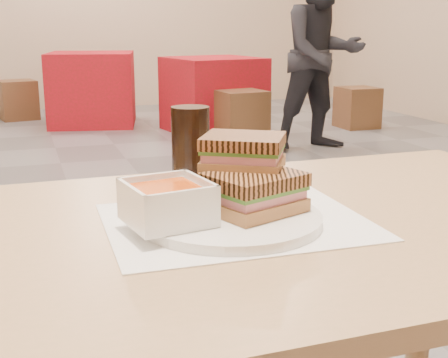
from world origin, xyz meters
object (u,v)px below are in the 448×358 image
object	(u,v)px
bg_chair_1r	(357,107)
bg_chair_2l	(18,100)
panini_lower	(254,192)
patron_b	(322,54)
plate	(231,219)
bg_chair_1l	(241,116)
main_table	(258,291)
bg_chair_2r	(186,98)
bg_table_2	(93,89)
soup_bowl	(167,204)
cola_glass	(191,147)
bg_table_1	(213,95)

from	to	relation	value
bg_chair_1r	bg_chair_2l	xyz separation A→B (m)	(-3.26, 1.68, 0.01)
panini_lower	patron_b	xyz separation A→B (m)	(2.07, 3.76, -0.00)
plate	bg_chair_1l	world-z (taller)	plate
main_table	bg_chair_2r	bearing A→B (deg)	76.01
bg_chair_1r	bg_chair_2r	world-z (taller)	bg_chair_2r
bg_table_2	bg_chair_1l	world-z (taller)	bg_table_2
panini_lower	bg_chair_1r	distance (m)	5.49
bg_chair_1r	patron_b	xyz separation A→B (m)	(-0.86, -0.84, 0.59)
bg_chair_2r	patron_b	distance (m)	2.19
soup_bowl	cola_glass	distance (m)	0.26
bg_table_2	bg_chair_2l	xyz separation A→B (m)	(-0.75, 0.62, -0.16)
main_table	soup_bowl	xyz separation A→B (m)	(-0.14, -0.01, 0.16)
main_table	patron_b	world-z (taller)	patron_b
bg_table_2	bg_chair_2l	bearing A→B (deg)	140.39
main_table	cola_glass	bearing A→B (deg)	101.10
panini_lower	bg_table_2	xyz separation A→B (m)	(0.41, 5.66, -0.42)
panini_lower	bg_chair_2r	bearing A→B (deg)	75.92
patron_b	bg_table_2	bearing A→B (deg)	130.95
soup_bowl	bg_table_2	world-z (taller)	soup_bowl
bg_table_1	bg_chair_2r	xyz separation A→B (m)	(-0.03, 0.92, -0.13)
panini_lower	bg_chair_2r	world-z (taller)	panini_lower
bg_chair_2l	bg_chair_2r	distance (m)	1.85
panini_lower	bg_table_1	world-z (taller)	panini_lower
plate	panini_lower	world-z (taller)	panini_lower
plate	bg_chair_2l	distance (m)	6.31
bg_table_2	bg_chair_2l	world-z (taller)	bg_table_2
bg_chair_1r	plate	bearing A→B (deg)	-122.81
soup_bowl	patron_b	distance (m)	4.36
bg_chair_1l	bg_chair_2l	distance (m)	2.73
main_table	patron_b	bearing A→B (deg)	61.28
main_table	bg_chair_1l	xyz separation A→B (m)	(1.55, 4.31, -0.41)
main_table	bg_chair_2l	xyz separation A→B (m)	(-0.34, 6.28, -0.42)
bg_table_2	bg_chair_2r	xyz separation A→B (m)	(1.04, 0.12, -0.14)
cola_glass	patron_b	world-z (taller)	patron_b
bg_table_2	plate	bearing A→B (deg)	-94.57
bg_table_2	bg_chair_1l	xyz separation A→B (m)	(1.15, -1.35, -0.15)
panini_lower	soup_bowl	bearing A→B (deg)	-175.58
bg_chair_2r	patron_b	size ratio (longest dim) A/B	0.31
bg_table_2	patron_b	world-z (taller)	patron_b
soup_bowl	bg_chair_1r	world-z (taller)	soup_bowl
cola_glass	bg_chair_2l	xyz separation A→B (m)	(-0.30, 6.06, -0.61)
plate	bg_chair_1l	size ratio (longest dim) A/B	0.59
panini_lower	bg_table_2	world-z (taller)	panini_lower
plate	bg_chair_2r	bearing A→B (deg)	75.58
bg_chair_1r	panini_lower	bearing A→B (deg)	-122.49
main_table	bg_chair_2r	size ratio (longest dim) A/B	2.47
bg_table_2	bg_chair_1r	distance (m)	2.73
soup_bowl	bg_chair_2r	world-z (taller)	soup_bowl
bg_chair_1l	bg_chair_2r	world-z (taller)	bg_chair_2r
bg_chair_2r	patron_b	bearing A→B (deg)	-73.08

